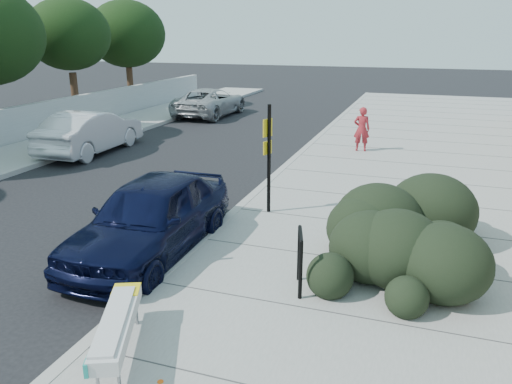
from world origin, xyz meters
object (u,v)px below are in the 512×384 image
at_px(sedan_navy, 151,217).
at_px(pedestrian, 362,129).
at_px(wagon_silver, 91,132).
at_px(bike_rack, 300,255).
at_px(suv_silver, 210,102).
at_px(sign_post, 269,152).
at_px(bench, 117,325).

relative_size(sedan_navy, pedestrian, 2.90).
bearing_deg(wagon_silver, bike_rack, 139.51).
bearing_deg(bike_rack, suv_silver, 102.15).
bearing_deg(pedestrian, bike_rack, 84.18).
relative_size(sign_post, suv_silver, 0.49).
distance_m(sign_post, wagon_silver, 9.41).
bearing_deg(sedan_navy, suv_silver, 109.32).
distance_m(bike_rack, sedan_navy, 3.33).
relative_size(bench, sign_post, 0.74).
relative_size(bench, suv_silver, 0.36).
bearing_deg(suv_silver, bike_rack, 119.85).
height_order(sign_post, suv_silver, sign_post).
height_order(bench, wagon_silver, wagon_silver).
distance_m(bench, sign_post, 6.12).
xyz_separation_m(sign_post, pedestrian, (1.24, 7.30, -0.67)).
relative_size(bench, pedestrian, 1.20).
bearing_deg(sign_post, pedestrian, 105.27).
bearing_deg(wagon_silver, pedestrian, -165.12).
xyz_separation_m(bike_rack, pedestrian, (-0.43, 10.78, 0.18)).
xyz_separation_m(sign_post, sedan_navy, (-1.59, -2.76, -0.83)).
relative_size(sign_post, pedestrian, 1.62).
distance_m(wagon_silver, pedestrian, 9.96).
bearing_deg(bike_rack, wagon_silver, 125.51).
bearing_deg(bench, pedestrian, 60.34).
distance_m(sign_post, sedan_navy, 3.29).
height_order(sign_post, wagon_silver, sign_post).
distance_m(sign_post, suv_silver, 15.71).
relative_size(sign_post, sedan_navy, 0.56).
distance_m(bench, suv_silver, 21.10).
bearing_deg(suv_silver, bench, 112.11).
relative_size(wagon_silver, suv_silver, 0.90).
bearing_deg(wagon_silver, suv_silver, -96.30).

